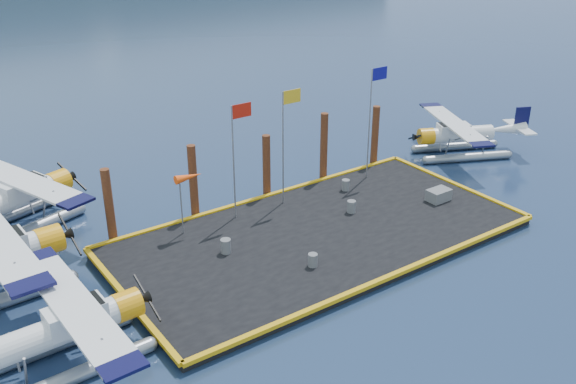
{
  "coord_description": "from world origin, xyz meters",
  "views": [
    {
      "loc": [
        -17.33,
        -21.95,
        15.54
      ],
      "look_at": [
        -0.45,
        2.0,
        1.97
      ],
      "focal_mm": 40.0,
      "sensor_mm": 36.0,
      "label": 1
    }
  ],
  "objects_px": {
    "flagpole_red": "(237,144)",
    "seaplane_c": "(17,201)",
    "seaplane_a": "(67,332)",
    "drum_4": "(346,185)",
    "flagpole_blue": "(373,107)",
    "drum_3": "(313,260)",
    "seaplane_d": "(458,137)",
    "windsock": "(188,178)",
    "drum_2": "(351,207)",
    "piling_1": "(193,184)",
    "flagpole_yellow": "(286,130)",
    "piling_4": "(375,138)",
    "piling_0": "(109,208)",
    "drum_0": "(226,246)",
    "crate": "(439,195)",
    "piling_2": "(267,168)",
    "piling_3": "(324,149)"
  },
  "relations": [
    {
      "from": "windsock",
      "to": "drum_2",
      "type": "bearing_deg",
      "value": -21.04
    },
    {
      "from": "seaplane_d",
      "to": "flagpole_red",
      "type": "height_order",
      "value": "flagpole_red"
    },
    {
      "from": "drum_2",
      "to": "piling_1",
      "type": "distance_m",
      "value": 8.3
    },
    {
      "from": "windsock",
      "to": "piling_4",
      "type": "height_order",
      "value": "piling_4"
    },
    {
      "from": "piling_1",
      "to": "seaplane_d",
      "type": "bearing_deg",
      "value": -5.12
    },
    {
      "from": "flagpole_red",
      "to": "piling_3",
      "type": "bearing_deg",
      "value": 13.25
    },
    {
      "from": "drum_4",
      "to": "flagpole_yellow",
      "type": "xyz_separation_m",
      "value": [
        -3.62,
        0.68,
        3.8
      ]
    },
    {
      "from": "piling_0",
      "to": "seaplane_c",
      "type": "bearing_deg",
      "value": 126.16
    },
    {
      "from": "flagpole_blue",
      "to": "windsock",
      "type": "distance_m",
      "value": 11.81
    },
    {
      "from": "seaplane_a",
      "to": "flagpole_blue",
      "type": "relative_size",
      "value": 1.41
    },
    {
      "from": "drum_2",
      "to": "drum_3",
      "type": "relative_size",
      "value": 1.05
    },
    {
      "from": "drum_3",
      "to": "piling_0",
      "type": "xyz_separation_m",
      "value": [
        -6.35,
        7.75,
        1.29
      ]
    },
    {
      "from": "drum_4",
      "to": "piling_4",
      "type": "bearing_deg",
      "value": 28.61
    },
    {
      "from": "seaplane_d",
      "to": "piling_1",
      "type": "relative_size",
      "value": 2.0
    },
    {
      "from": "seaplane_d",
      "to": "piling_3",
      "type": "relative_size",
      "value": 1.96
    },
    {
      "from": "drum_4",
      "to": "piling_1",
      "type": "height_order",
      "value": "piling_1"
    },
    {
      "from": "seaplane_c",
      "to": "drum_3",
      "type": "distance_m",
      "value": 15.49
    },
    {
      "from": "drum_3",
      "to": "piling_0",
      "type": "bearing_deg",
      "value": 129.34
    },
    {
      "from": "flagpole_red",
      "to": "piling_0",
      "type": "xyz_separation_m",
      "value": [
        -6.21,
        1.6,
        -2.4
      ]
    },
    {
      "from": "flagpole_red",
      "to": "piling_4",
      "type": "xyz_separation_m",
      "value": [
        10.79,
        1.6,
        -2.4
      ]
    },
    {
      "from": "seaplane_a",
      "to": "piling_3",
      "type": "bearing_deg",
      "value": 111.31
    },
    {
      "from": "crate",
      "to": "seaplane_a",
      "type": "bearing_deg",
      "value": -176.24
    },
    {
      "from": "piling_1",
      "to": "drum_4",
      "type": "bearing_deg",
      "value": -15.31
    },
    {
      "from": "drum_2",
      "to": "drum_0",
      "type": "bearing_deg",
      "value": 178.9
    },
    {
      "from": "seaplane_c",
      "to": "windsock",
      "type": "height_order",
      "value": "windsock"
    },
    {
      "from": "seaplane_a",
      "to": "drum_4",
      "type": "height_order",
      "value": "seaplane_a"
    },
    {
      "from": "flagpole_yellow",
      "to": "piling_4",
      "type": "distance_m",
      "value": 8.35
    },
    {
      "from": "piling_2",
      "to": "flagpole_red",
      "type": "bearing_deg",
      "value": -150.2
    },
    {
      "from": "piling_0",
      "to": "seaplane_d",
      "type": "bearing_deg",
      "value": -4.11
    },
    {
      "from": "piling_0",
      "to": "flagpole_yellow",
      "type": "bearing_deg",
      "value": -9.86
    },
    {
      "from": "drum_0",
      "to": "drum_2",
      "type": "relative_size",
      "value": 1.07
    },
    {
      "from": "drum_4",
      "to": "piling_2",
      "type": "height_order",
      "value": "piling_2"
    },
    {
      "from": "windsock",
      "to": "flagpole_yellow",
      "type": "bearing_deg",
      "value": 0.0
    },
    {
      "from": "drum_0",
      "to": "piling_1",
      "type": "bearing_deg",
      "value": 80.63
    },
    {
      "from": "piling_4",
      "to": "windsock",
      "type": "bearing_deg",
      "value": -173.25
    },
    {
      "from": "flagpole_red",
      "to": "seaplane_c",
      "type": "bearing_deg",
      "value": 147.49
    },
    {
      "from": "piling_1",
      "to": "piling_3",
      "type": "relative_size",
      "value": 0.98
    },
    {
      "from": "piling_2",
      "to": "piling_4",
      "type": "height_order",
      "value": "piling_4"
    },
    {
      "from": "drum_0",
      "to": "drum_4",
      "type": "distance_m",
      "value": 9.32
    },
    {
      "from": "drum_2",
      "to": "windsock",
      "type": "xyz_separation_m",
      "value": [
        -7.8,
        3.0,
        2.51
      ]
    },
    {
      "from": "flagpole_yellow",
      "to": "piling_3",
      "type": "bearing_deg",
      "value": 22.85
    },
    {
      "from": "seaplane_d",
      "to": "windsock",
      "type": "bearing_deg",
      "value": 114.57
    },
    {
      "from": "piling_0",
      "to": "piling_1",
      "type": "bearing_deg",
      "value": 0.0
    },
    {
      "from": "flagpole_yellow",
      "to": "piling_2",
      "type": "distance_m",
      "value": 3.07
    },
    {
      "from": "drum_3",
      "to": "drum_4",
      "type": "distance_m",
      "value": 8.47
    },
    {
      "from": "seaplane_a",
      "to": "piling_3",
      "type": "xyz_separation_m",
      "value": [
        17.53,
        7.58,
        0.73
      ]
    },
    {
      "from": "drum_0",
      "to": "windsock",
      "type": "relative_size",
      "value": 0.22
    },
    {
      "from": "seaplane_c",
      "to": "drum_2",
      "type": "relative_size",
      "value": 15.15
    },
    {
      "from": "piling_1",
      "to": "piling_2",
      "type": "relative_size",
      "value": 1.11
    },
    {
      "from": "drum_2",
      "to": "flagpole_red",
      "type": "xyz_separation_m",
      "value": [
        -5.07,
        3.0,
        3.67
      ]
    }
  ]
}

